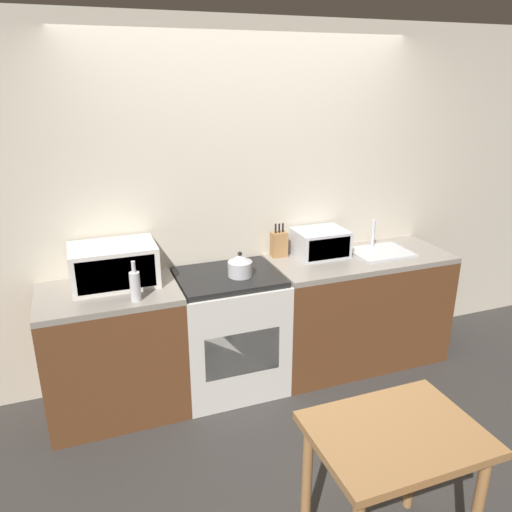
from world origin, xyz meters
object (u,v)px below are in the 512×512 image
Objects in this scene: microwave at (114,265)px; bottle at (135,285)px; kettle at (240,266)px; toaster_oven at (320,243)px; dining_table at (393,455)px; stove_range at (229,332)px.

bottle is at bearing -73.10° from microwave.
toaster_oven is at bearing 14.28° from kettle.
bottle is 0.34× the size of dining_table.
bottle is (-0.66, -0.21, 0.55)m from stove_range.
bottle reaches higher than toaster_oven.
stove_range is 0.89m from bottle.
microwave is at bearing 119.95° from dining_table.
toaster_oven is at bearing 13.23° from bottle.
dining_table is (-0.54, -1.78, -0.38)m from toaster_oven.
dining_table is at bearing -83.62° from kettle.
stove_range is at bearing 98.63° from dining_table.
toaster_oven is (1.54, 0.03, -0.03)m from microwave.
microwave is 0.33m from bottle.
toaster_oven is 1.90m from dining_table.
toaster_oven is at bearing 73.26° from dining_table.
stove_range is at bearing 17.51° from bottle.
microwave is (-0.76, 0.10, 0.59)m from stove_range.
microwave is at bearing 169.66° from kettle.
stove_range is at bearing -7.57° from microwave.
toaster_oven reaches higher than stove_range.
kettle is at bearing 96.38° from dining_table.
stove_range is at bearing -170.52° from toaster_oven.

